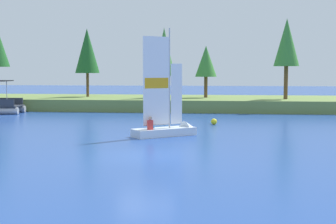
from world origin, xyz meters
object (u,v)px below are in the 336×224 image
shoreline_tree_midleft (87,51)px  shoreline_tree_centre (164,52)px  shoreline_tree_right (287,43)px  shoreline_tree_midright (206,62)px  channel_buoy (214,122)px  sailboat (172,126)px

shoreline_tree_midleft → shoreline_tree_centre: size_ratio=1.01×
shoreline_tree_midleft → shoreline_tree_right: size_ratio=0.93×
shoreline_tree_midright → channel_buoy: shoreline_tree_midright is taller
shoreline_tree_centre → sailboat: shoreline_tree_centre is taller
shoreline_tree_midleft → shoreline_tree_centre: shoreline_tree_midleft is taller
shoreline_tree_midright → sailboat: shoreline_tree_midright is taller
shoreline_tree_centre → channel_buoy: size_ratio=16.05×
shoreline_tree_midleft → shoreline_tree_midright: 12.12m
shoreline_tree_midleft → sailboat: (10.81, -20.20, -5.21)m
shoreline_tree_midleft → shoreline_tree_right: 19.69m
sailboat → shoreline_tree_centre: bearing=61.6°
shoreline_tree_right → channel_buoy: bearing=-117.5°
shoreline_tree_midright → sailboat: size_ratio=0.78×
shoreline_tree_midright → shoreline_tree_right: (7.51, -1.71, 1.68)m
shoreline_tree_midright → channel_buoy: (1.07, -14.06, -4.43)m
shoreline_tree_midleft → sailboat: bearing=-61.9°
shoreline_tree_centre → channel_buoy: shoreline_tree_centre is taller
channel_buoy → sailboat: bearing=-111.8°
shoreline_tree_midleft → shoreline_tree_centre: (8.00, -0.93, -0.19)m
shoreline_tree_centre → sailboat: size_ratio=1.05×
shoreline_tree_centre → shoreline_tree_midright: shoreline_tree_centre is taller
shoreline_tree_midleft → shoreline_tree_midright: bearing=-1.5°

